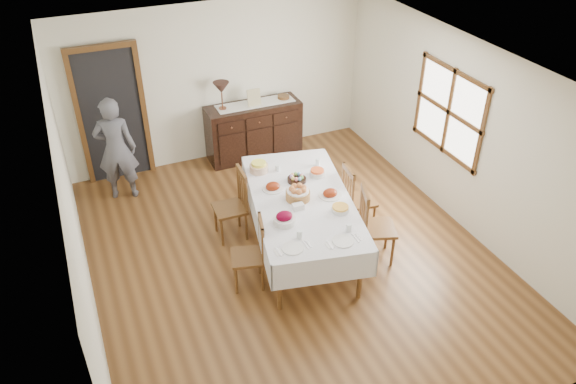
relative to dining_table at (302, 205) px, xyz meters
name	(u,v)px	position (x,y,z in m)	size (l,w,h in m)	color
ground	(291,256)	(-0.18, -0.07, -0.73)	(6.00, 6.00, 0.00)	brown
room_shell	(267,134)	(-0.32, 0.35, 0.91)	(5.02, 6.02, 2.65)	silver
dining_table	(302,205)	(0.00, 0.00, 0.00)	(1.69, 2.60, 0.83)	silver
chair_left_near	(251,253)	(-0.82, -0.36, -0.25)	(0.48, 0.48, 0.94)	brown
chair_left_far	(233,204)	(-0.71, 0.66, -0.22)	(0.43, 0.43, 1.01)	brown
chair_right_near	(374,225)	(0.78, -0.51, -0.20)	(0.56, 0.56, 1.06)	brown
chair_right_far	(356,198)	(0.90, 0.17, -0.24)	(0.45, 0.45, 0.98)	brown
sideboard	(254,130)	(0.32, 2.65, -0.26)	(1.57, 0.57, 0.94)	black
person	(115,146)	(-1.96, 2.27, 0.13)	(0.54, 0.35, 1.73)	#555760
bread_basket	(298,193)	(-0.05, 0.01, 0.18)	(0.31, 0.31, 0.19)	olive
egg_basket	(297,179)	(0.11, 0.40, 0.13)	(0.25, 0.25, 0.10)	black
ham_platter_a	(273,187)	(-0.26, 0.35, 0.13)	(0.28, 0.28, 0.11)	silver
ham_platter_b	(330,194)	(0.36, -0.08, 0.12)	(0.30, 0.30, 0.11)	silver
beet_bowl	(284,219)	(-0.41, -0.39, 0.16)	(0.27, 0.27, 0.15)	silver
carrot_bowl	(317,173)	(0.42, 0.42, 0.14)	(0.20, 0.20, 0.09)	silver
pineapple_bowl	(259,167)	(-0.26, 0.83, 0.16)	(0.26, 0.26, 0.14)	#CEA98A
casserole_dish	(340,209)	(0.32, -0.44, 0.13)	(0.21, 0.21, 0.07)	silver
butter_dish	(298,207)	(-0.14, -0.19, 0.13)	(0.16, 0.12, 0.07)	silver
setting_left	(295,243)	(-0.46, -0.82, 0.12)	(0.44, 0.31, 0.10)	silver
setting_right	(345,237)	(0.12, -0.93, 0.12)	(0.44, 0.31, 0.10)	silver
glass_far_a	(278,168)	(-0.02, 0.75, 0.14)	(0.07, 0.07, 0.09)	white
glass_far_b	(318,162)	(0.54, 0.66, 0.15)	(0.06, 0.06, 0.11)	white
runner	(255,103)	(0.37, 2.67, 0.22)	(1.30, 0.35, 0.01)	white
table_lamp	(221,89)	(-0.19, 2.68, 0.57)	(0.26, 0.26, 0.46)	brown
picture_frame	(254,98)	(0.33, 2.61, 0.35)	(0.22, 0.08, 0.28)	tan
deco_bowl	(283,97)	(0.87, 2.68, 0.24)	(0.20, 0.20, 0.06)	brown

